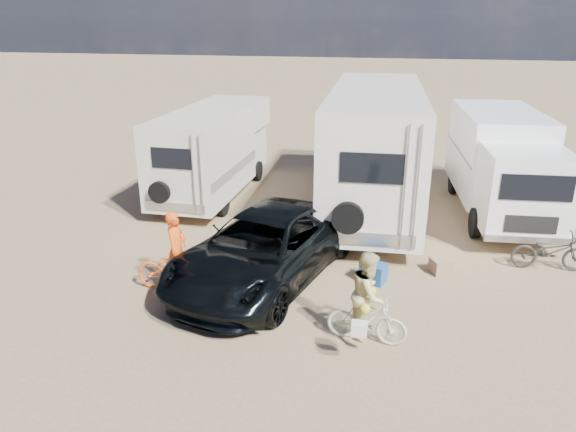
% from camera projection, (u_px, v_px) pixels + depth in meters
% --- Properties ---
extents(ground, '(140.00, 140.00, 0.00)m').
position_uv_depth(ground, '(333.00, 318.00, 11.29)').
color(ground, '#9C805D').
rests_on(ground, ground).
extents(rv_main, '(2.98, 8.97, 3.85)m').
position_uv_depth(rv_main, '(374.00, 151.00, 16.95)').
color(rv_main, silver).
rests_on(rv_main, ground).
extents(rv_left, '(2.44, 6.60, 2.98)m').
position_uv_depth(rv_left, '(213.00, 153.00, 18.50)').
color(rv_left, beige).
rests_on(rv_left, ground).
extents(box_truck, '(2.78, 6.93, 3.11)m').
position_uv_depth(box_truck, '(502.00, 167.00, 16.59)').
color(box_truck, white).
rests_on(box_truck, ground).
extents(dark_suv, '(4.18, 6.36, 1.63)m').
position_uv_depth(dark_suv, '(263.00, 248.00, 12.66)').
color(dark_suv, black).
rests_on(dark_suv, ground).
extents(bike_man, '(2.01, 0.70, 1.06)m').
position_uv_depth(bike_man, '(178.00, 270.00, 12.24)').
color(bike_man, '#E3571C').
rests_on(bike_man, ground).
extents(bike_woman, '(1.61, 0.62, 0.94)m').
position_uv_depth(bike_woman, '(367.00, 320.00, 10.34)').
color(bike_woman, beige).
rests_on(bike_woman, ground).
extents(rider_man, '(0.42, 0.64, 1.75)m').
position_uv_depth(rider_man, '(177.00, 256.00, 12.12)').
color(rider_man, '#F25214').
rests_on(rider_man, ground).
extents(rider_woman, '(0.74, 0.91, 1.72)m').
position_uv_depth(rider_woman, '(368.00, 302.00, 10.20)').
color(rider_woman, '#D6CB86').
rests_on(rider_woman, ground).
extents(bike_parked, '(1.88, 0.74, 0.97)m').
position_uv_depth(bike_parked, '(550.00, 251.00, 13.29)').
color(bike_parked, '#282B28').
rests_on(bike_parked, ground).
extents(cooler, '(0.70, 0.61, 0.47)m').
position_uv_depth(cooler, '(373.00, 273.00, 12.76)').
color(cooler, '#1C4C90').
rests_on(cooler, ground).
extents(crate, '(0.59, 0.59, 0.36)m').
position_uv_depth(crate, '(441.00, 266.00, 13.22)').
color(crate, '#927154').
rests_on(crate, ground).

